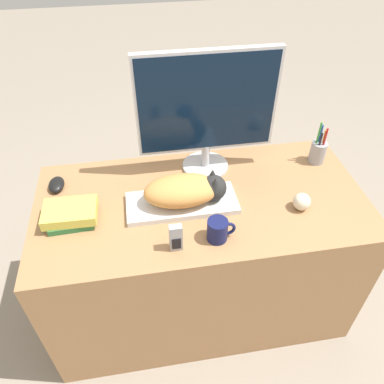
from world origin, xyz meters
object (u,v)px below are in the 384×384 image
object	(u,v)px
computer_mouse	(57,184)
book_stack	(71,214)
cat	(188,190)
pen_cup	(318,151)
monitor	(207,108)
coffee_mug	(218,230)
baseball	(302,202)
phone	(176,238)
keyboard	(182,203)

from	to	relation	value
computer_mouse	book_stack	size ratio (longest dim) A/B	0.49
cat	pen_cup	bearing A→B (deg)	16.88
monitor	computer_mouse	distance (m)	0.72
cat	coffee_mug	size ratio (longest dim) A/B	3.09
monitor	baseball	bearing A→B (deg)	-44.65
phone	coffee_mug	bearing A→B (deg)	8.24
cat	baseball	distance (m)	0.46
phone	book_stack	size ratio (longest dim) A/B	0.56
keyboard	baseball	distance (m)	0.48
keyboard	computer_mouse	xyz separation A→B (m)	(-0.52, 0.20, 0.01)
cat	keyboard	bearing A→B (deg)	180.00
phone	book_stack	distance (m)	0.44
keyboard	computer_mouse	distance (m)	0.55
keyboard	phone	bearing A→B (deg)	-103.53
cat	coffee_mug	xyz separation A→B (m)	(0.08, -0.20, -0.04)
monitor	phone	xyz separation A→B (m)	(-0.19, -0.45, -0.25)
phone	book_stack	xyz separation A→B (m)	(-0.38, 0.21, -0.02)
computer_mouse	book_stack	xyz separation A→B (m)	(0.08, -0.21, 0.02)
cat	monitor	bearing A→B (deg)	62.95
keyboard	phone	world-z (taller)	phone
coffee_mug	baseball	world-z (taller)	coffee_mug
cat	monitor	distance (m)	0.34
keyboard	baseball	size ratio (longest dim) A/B	6.29
monitor	book_stack	world-z (taller)	monitor
computer_mouse	coffee_mug	size ratio (longest dim) A/B	0.95
computer_mouse	book_stack	distance (m)	0.22
cat	pen_cup	xyz separation A→B (m)	(0.64, 0.19, -0.02)
monitor	computer_mouse	world-z (taller)	monitor
baseball	cat	bearing A→B (deg)	168.05
computer_mouse	cat	bearing A→B (deg)	-20.01
baseball	book_stack	xyz separation A→B (m)	(-0.91, 0.08, -0.00)
computer_mouse	keyboard	bearing A→B (deg)	-20.85
coffee_mug	keyboard	bearing A→B (deg)	118.26
phone	book_stack	bearing A→B (deg)	151.54
baseball	book_stack	world-z (taller)	baseball
baseball	phone	distance (m)	0.54
keyboard	baseball	bearing A→B (deg)	-11.36
phone	pen_cup	bearing A→B (deg)	30.11
coffee_mug	pen_cup	bearing A→B (deg)	35.18
cat	pen_cup	world-z (taller)	pen_cup
monitor	book_stack	distance (m)	0.68
baseball	book_stack	distance (m)	0.91
pen_cup	monitor	bearing A→B (deg)	175.83
phone	baseball	bearing A→B (deg)	13.48
pen_cup	baseball	distance (m)	0.34
pen_cup	phone	distance (m)	0.82
pen_cup	coffee_mug	bearing A→B (deg)	-144.82
cat	computer_mouse	size ratio (longest dim) A/B	3.26
monitor	computer_mouse	size ratio (longest dim) A/B	5.70
coffee_mug	phone	size ratio (longest dim) A/B	0.94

